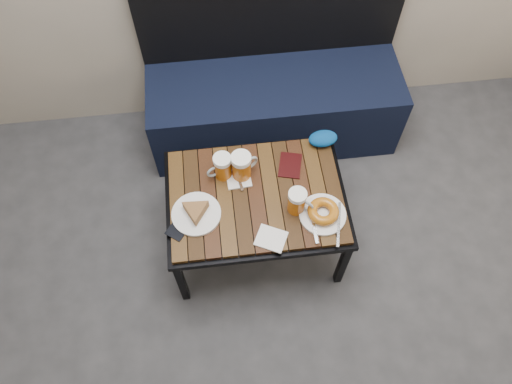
{
  "coord_description": "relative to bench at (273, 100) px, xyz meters",
  "views": [
    {
      "loc": [
        -0.24,
        -0.12,
        2.47
      ],
      "look_at": [
        -0.1,
        1.03,
        0.5
      ],
      "focal_mm": 35.0,
      "sensor_mm": 36.0,
      "label": 1
    }
  ],
  "objects": [
    {
      "name": "knit_pouch",
      "position": [
        0.17,
        -0.47,
        0.23
      ],
      "size": [
        0.15,
        0.1,
        0.06
      ],
      "primitive_type": "ellipsoid",
      "rotation": [
        0.0,
        0.0,
        0.07
      ],
      "color": "#051A8A",
      "rests_on": "cafe_table"
    },
    {
      "name": "passport_navy",
      "position": [
        -0.55,
        -0.86,
        0.2
      ],
      "size": [
        0.13,
        0.14,
        0.01
      ],
      "primitive_type": "cube",
      "rotation": [
        0.0,
        0.0,
        -0.64
      ],
      "color": "black",
      "rests_on": "cafe_table"
    },
    {
      "name": "napkin_right",
      "position": [
        -0.15,
        -0.96,
        0.2
      ],
      "size": [
        0.16,
        0.15,
        0.01
      ],
      "rotation": [
        0.0,
        0.0,
        -0.46
      ],
      "color": "white",
      "rests_on": "cafe_table"
    },
    {
      "name": "room_shell",
      "position": [
        -0.09,
        -1.26,
        1.48
      ],
      "size": [
        4.0,
        4.0,
        4.0
      ],
      "color": "gray",
      "rests_on": "ground"
    },
    {
      "name": "napkin_left",
      "position": [
        -0.26,
        -0.63,
        0.2
      ],
      "size": [
        0.12,
        0.15,
        0.01
      ],
      "rotation": [
        0.0,
        0.0,
        0.06
      ],
      "color": "white",
      "rests_on": "cafe_table"
    },
    {
      "name": "passport_burgundy",
      "position": [
        -0.01,
        -0.59,
        0.2
      ],
      "size": [
        0.13,
        0.16,
        0.01
      ],
      "primitive_type": "cube",
      "rotation": [
        0.0,
        0.0,
        -0.25
      ],
      "color": "black",
      "rests_on": "cafe_table"
    },
    {
      "name": "beer_mug_right",
      "position": [
        -0.01,
        -0.82,
        0.27
      ],
      "size": [
        0.13,
        0.11,
        0.13
      ],
      "rotation": [
        0.0,
        0.0,
        -0.49
      ],
      "color": "#AE550E",
      "rests_on": "cafe_table"
    },
    {
      "name": "plate_pie",
      "position": [
        -0.47,
        -0.8,
        0.22
      ],
      "size": [
        0.22,
        0.22,
        0.06
      ],
      "color": "white",
      "rests_on": "cafe_table"
    },
    {
      "name": "cafe_table",
      "position": [
        -0.19,
        -0.73,
        0.16
      ],
      "size": [
        0.84,
        0.62,
        0.47
      ],
      "color": "black",
      "rests_on": "ground"
    },
    {
      "name": "beer_mug_centre",
      "position": [
        -0.24,
        -0.61,
        0.28
      ],
      "size": [
        0.14,
        0.12,
        0.15
      ],
      "rotation": [
        0.0,
        0.0,
        0.49
      ],
      "color": "#AE550E",
      "rests_on": "cafe_table"
    },
    {
      "name": "plate_bagel",
      "position": [
        0.1,
        -0.87,
        0.22
      ],
      "size": [
        0.21,
        0.28,
        0.06
      ],
      "color": "white",
      "rests_on": "cafe_table"
    },
    {
      "name": "bench",
      "position": [
        0.0,
        0.0,
        0.0
      ],
      "size": [
        1.4,
        0.5,
        0.95
      ],
      "color": "black",
      "rests_on": "ground"
    },
    {
      "name": "beer_mug_left",
      "position": [
        -0.33,
        -0.6,
        0.27
      ],
      "size": [
        0.13,
        0.1,
        0.14
      ],
      "rotation": [
        0.0,
        0.0,
        3.49
      ],
      "color": "#AE550E",
      "rests_on": "cafe_table"
    }
  ]
}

